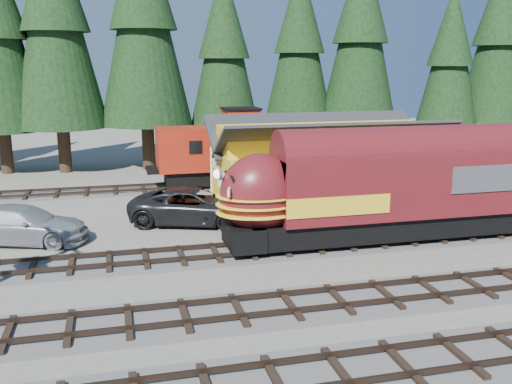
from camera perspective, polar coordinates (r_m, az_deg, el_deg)
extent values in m
plane|color=#6B665B|center=(23.92, 15.89, -7.74)|extent=(120.00, 120.00, 0.00)
cube|color=#4C4947|center=(38.19, -11.50, 0.18)|extent=(32.00, 3.20, 0.08)
cube|color=#38281E|center=(37.45, -11.46, 0.26)|extent=(32.00, 0.08, 0.16)
cube|color=#38281E|center=(38.85, -11.57, 0.70)|extent=(32.00, 0.08, 0.16)
cube|color=gold|center=(32.60, 6.90, 1.19)|extent=(12.00, 6.00, 3.40)
cube|color=yellow|center=(32.21, 7.01, 5.41)|extent=(11.88, 3.30, 1.44)
cube|color=white|center=(29.91, -3.25, 1.20)|extent=(0.06, 2.40, 0.60)
cone|color=black|center=(45.79, -19.47, 15.95)|extent=(6.90, 6.90, 15.71)
cone|color=black|center=(45.51, -11.23, 16.74)|extent=(7.04, 7.04, 16.04)
cone|color=black|center=(46.29, -3.23, 14.06)|extent=(5.66, 5.66, 12.88)
cone|color=black|center=(50.22, 4.36, 14.54)|extent=(5.97, 5.97, 13.61)
cone|color=black|center=(50.42, 10.41, 15.35)|extent=(6.51, 6.51, 14.82)
cone|color=black|center=(51.50, 18.85, 12.57)|extent=(5.27, 5.27, 11.99)
cone|color=black|center=(55.13, 23.23, 14.14)|extent=(6.40, 6.40, 14.57)
cube|color=black|center=(27.28, 12.93, -3.17)|extent=(13.36, 2.39, 1.03)
cube|color=maroon|center=(27.17, 14.55, 0.85)|extent=(12.19, 2.81, 2.81)
ellipsoid|color=maroon|center=(24.68, 0.43, -0.13)|extent=(3.56, 2.76, 3.47)
cube|color=#38383A|center=(28.93, 20.63, 1.81)|extent=(3.75, 2.87, 1.22)
sphere|color=white|center=(24.10, -3.84, 1.81)|extent=(0.41, 0.41, 0.41)
cube|color=black|center=(38.73, -2.84, 1.74)|extent=(8.43, 2.17, 0.94)
cube|color=#A22211|center=(38.42, -2.87, 4.48)|extent=(9.36, 2.71, 2.81)
cube|color=#A22211|center=(38.38, -1.52, 7.44)|extent=(2.25, 2.06, 1.12)
imported|color=black|center=(29.78, -6.17, -1.43)|extent=(7.30, 5.09, 1.85)
imported|color=#A4A7AC|center=(28.57, -22.29, -3.05)|extent=(6.46, 4.14, 1.74)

